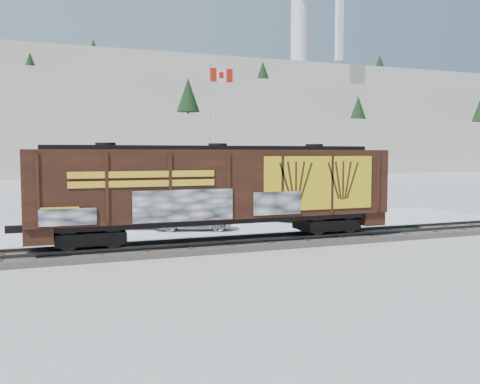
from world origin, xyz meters
name	(u,v)px	position (x,y,z in m)	size (l,w,h in m)	color
ground	(261,245)	(0.00, 0.00, 0.00)	(500.00, 500.00, 0.00)	white
rail_track	(261,242)	(0.00, 0.00, 0.15)	(50.00, 3.40, 0.43)	#59544C
parking_strip	(214,225)	(0.00, 7.50, 0.01)	(40.00, 8.00, 0.03)	white
hillside	(68,119)	(-0.05, 139.79, 14.37)	(360.00, 110.00, 93.00)	white
hopper_railcar	(218,187)	(-2.30, -0.01, 2.95)	(17.59, 3.06, 4.53)	black
flagpole	(211,161)	(1.70, 13.13, 4.03)	(2.30, 0.90, 11.01)	silver
car_silver	(193,217)	(-1.82, 5.94, 0.83)	(1.90, 4.71, 1.61)	#B6B8BE
car_white	(144,217)	(-4.42, 7.42, 0.74)	(1.51, 4.34, 1.43)	silver
car_dark	(311,210)	(6.76, 7.01, 0.76)	(2.04, 5.01, 1.45)	#202328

